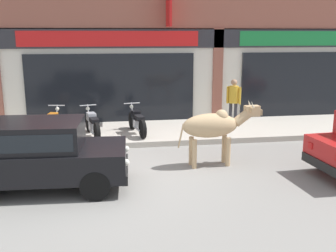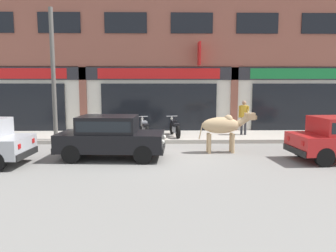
% 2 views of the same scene
% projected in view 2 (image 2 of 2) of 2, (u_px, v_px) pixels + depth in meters
% --- Properties ---
extents(ground_plane, '(90.00, 90.00, 0.00)m').
position_uv_depth(ground_plane, '(158.00, 155.00, 11.70)').
color(ground_plane, gray).
extents(sidewalk, '(19.00, 2.99, 0.16)m').
position_uv_depth(sidewalk, '(159.00, 136.00, 15.35)').
color(sidewalk, '#B7AFA3').
rests_on(sidewalk, ground).
extents(shop_building, '(23.00, 1.40, 9.19)m').
position_uv_depth(shop_building, '(159.00, 47.00, 16.55)').
color(shop_building, '#8E5142').
rests_on(shop_building, ground).
extents(cow, '(2.15, 0.60, 1.61)m').
position_uv_depth(cow, '(223.00, 126.00, 12.01)').
color(cow, tan).
rests_on(cow, ground).
extents(car_1, '(3.69, 1.80, 1.46)m').
position_uv_depth(car_1, '(110.00, 135.00, 11.03)').
color(car_1, black).
rests_on(car_1, ground).
extents(motorcycle_0, '(0.61, 1.80, 0.88)m').
position_uv_depth(motorcycle_0, '(118.00, 128.00, 14.79)').
color(motorcycle_0, black).
rests_on(motorcycle_0, sidewalk).
extents(motorcycle_1, '(0.64, 1.79, 0.88)m').
position_uv_depth(motorcycle_1, '(145.00, 128.00, 14.71)').
color(motorcycle_1, black).
rests_on(motorcycle_1, sidewalk).
extents(motorcycle_2, '(0.59, 1.80, 0.88)m').
position_uv_depth(motorcycle_2, '(175.00, 128.00, 14.88)').
color(motorcycle_2, black).
rests_on(motorcycle_2, sidewalk).
extents(pedestrian, '(0.42, 0.33, 1.60)m').
position_uv_depth(pedestrian, '(244.00, 114.00, 15.24)').
color(pedestrian, '#2D2D33').
rests_on(pedestrian, sidewalk).
extents(utility_pole, '(0.18, 0.18, 5.49)m').
position_uv_depth(utility_pole, '(53.00, 75.00, 13.72)').
color(utility_pole, '#595651').
rests_on(utility_pole, sidewalk).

